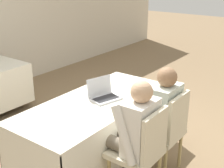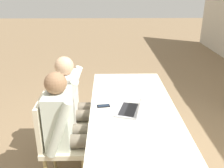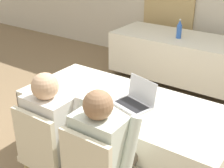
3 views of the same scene
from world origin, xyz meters
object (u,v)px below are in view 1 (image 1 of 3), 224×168
laptop (104,95)px  chair_near_right (166,129)px  person_white_shirt (158,113)px  person_checkered_shirt (133,131)px  chair_near_left (142,149)px  cell_phone (118,108)px

laptop → chair_near_right: size_ratio=0.41×
laptop → person_white_shirt: 0.63m
person_checkered_shirt → person_white_shirt: same height
chair_near_left → chair_near_right: (0.48, 0.00, 0.00)m
chair_near_right → person_checkered_shirt: bearing=-12.3°
chair_near_left → person_white_shirt: bearing=-167.7°
cell_phone → chair_near_left: bearing=-126.7°
cell_phone → person_white_shirt: 0.42m
cell_phone → laptop: bearing=58.4°
person_checkered_shirt → chair_near_left: bearing=90.0°
chair_near_right → person_white_shirt: size_ratio=0.78×
person_white_shirt → person_checkered_shirt: bearing=0.0°
cell_phone → chair_near_right: chair_near_right is taller
chair_near_left → person_white_shirt: (0.48, 0.10, 0.16)m
chair_near_right → person_white_shirt: person_white_shirt is taller
cell_phone → chair_near_left: 0.54m
chair_near_right → person_checkered_shirt: 0.51m
laptop → person_checkered_shirt: 0.71m
cell_phone → person_checkered_shirt: (-0.23, -0.33, -0.05)m
chair_near_left → person_checkered_shirt: 0.19m
person_checkered_shirt → person_white_shirt: bearing=-180.0°
person_white_shirt → laptop: bearing=-77.9°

